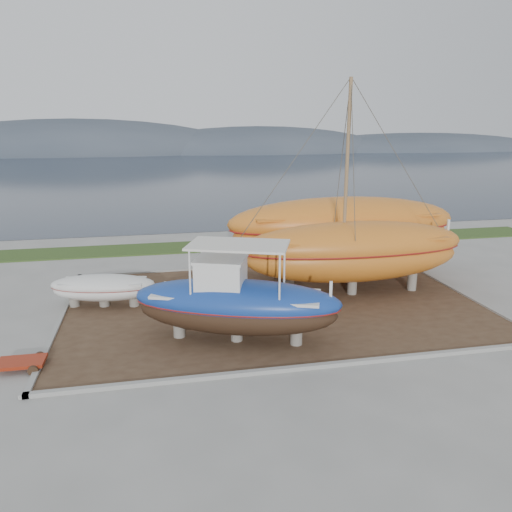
{
  "coord_description": "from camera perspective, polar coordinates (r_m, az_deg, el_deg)",
  "views": [
    {
      "loc": [
        -5.07,
        -16.5,
        7.95
      ],
      "look_at": [
        -0.82,
        4.0,
        2.33
      ],
      "focal_mm": 35.0,
      "sensor_mm": 36.0,
      "label": 1
    }
  ],
  "objects": [
    {
      "name": "ground",
      "position": [
        19.0,
        4.95,
        -9.77
      ],
      "size": [
        140.0,
        140.0,
        0.0
      ],
      "primitive_type": "plane",
      "color": "gray",
      "rests_on": "ground"
    },
    {
      "name": "dirt_patch",
      "position": [
        22.55,
        2.05,
        -5.55
      ],
      "size": [
        18.0,
        12.0,
        0.06
      ],
      "primitive_type": "cube",
      "color": "#422D1E",
      "rests_on": "ground"
    },
    {
      "name": "curb_frame",
      "position": [
        22.54,
        2.05,
        -5.45
      ],
      "size": [
        18.6,
        12.6,
        0.15
      ],
      "primitive_type": null,
      "color": "gray",
      "rests_on": "ground"
    },
    {
      "name": "grass_strip",
      "position": [
        33.35,
        -2.64,
        1.28
      ],
      "size": [
        44.0,
        3.0,
        0.08
      ],
      "primitive_type": "cube",
      "color": "#284219",
      "rests_on": "ground"
    },
    {
      "name": "sea",
      "position": [
        87.01,
        -8.45,
        9.61
      ],
      "size": [
        260.0,
        100.0,
        0.04
      ],
      "primitive_type": null,
      "color": "#192332",
      "rests_on": "ground"
    },
    {
      "name": "mountain_ridge",
      "position": [
        141.81,
        -9.85,
        11.58
      ],
      "size": [
        200.0,
        36.0,
        20.0
      ],
      "primitive_type": null,
      "color": "#333D49",
      "rests_on": "ground"
    },
    {
      "name": "blue_caique",
      "position": [
        18.27,
        -2.26,
        -4.28
      ],
      "size": [
        8.06,
        4.95,
        3.71
      ],
      "primitive_type": null,
      "rotation": [
        0.0,
        0.0,
        -0.36
      ],
      "color": "navy",
      "rests_on": "dirt_patch"
    },
    {
      "name": "white_dinghy",
      "position": [
        23.07,
        -17.03,
        -3.85
      ],
      "size": [
        4.83,
        2.55,
        1.38
      ],
      "primitive_type": null,
      "rotation": [
        0.0,
        0.0,
        -0.19
      ],
      "color": "silver",
      "rests_on": "dirt_patch"
    },
    {
      "name": "orange_sailboat",
      "position": [
        23.13,
        11.48,
        7.25
      ],
      "size": [
        10.68,
        3.29,
        9.77
      ],
      "primitive_type": null,
      "rotation": [
        0.0,
        0.0,
        -0.01
      ],
      "color": "#C2691D",
      "rests_on": "dirt_patch"
    },
    {
      "name": "orange_bare_hull",
      "position": [
        26.83,
        9.82,
        2.14
      ],
      "size": [
        12.37,
        3.95,
        4.03
      ],
      "primitive_type": null,
      "rotation": [
        0.0,
        0.0,
        -0.02
      ],
      "color": "#C2691D",
      "rests_on": "dirt_patch"
    },
    {
      "name": "red_trailer",
      "position": [
        18.66,
        -25.22,
        -11.2
      ],
      "size": [
        2.27,
        1.15,
        0.32
      ],
      "primitive_type": null,
      "rotation": [
        0.0,
        0.0,
        -0.01
      ],
      "color": "maroon",
      "rests_on": "ground"
    }
  ]
}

